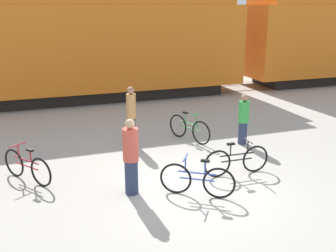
# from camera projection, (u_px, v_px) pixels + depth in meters

# --- Properties ---
(ground_plane) EXTENTS (80.00, 80.00, 0.00)m
(ground_plane) POSITION_uv_depth(u_px,v_px,m) (194.00, 187.00, 9.41)
(ground_plane) COLOR #A8A399
(freight_train) EXTENTS (38.98, 3.06, 5.65)m
(freight_train) POSITION_uv_depth(u_px,v_px,m) (109.00, 33.00, 17.63)
(freight_train) COLOR black
(freight_train) RESTS_ON ground_plane
(rail_near) EXTENTS (50.98, 0.07, 0.01)m
(rail_near) POSITION_uv_depth(u_px,v_px,m) (115.00, 101.00, 17.86)
(rail_near) COLOR #4C4238
(rail_near) RESTS_ON ground_plane
(rail_far) EXTENTS (50.98, 0.07, 0.01)m
(rail_far) POSITION_uv_depth(u_px,v_px,m) (109.00, 94.00, 19.15)
(rail_far) COLOR #4C4238
(rail_far) RESTS_ON ground_plane
(bicycle_blue) EXTENTS (1.48, 1.00, 0.93)m
(bicycle_blue) POSITION_uv_depth(u_px,v_px,m) (197.00, 180.00, 8.88)
(bicycle_blue) COLOR black
(bicycle_blue) RESTS_ON ground_plane
(bicycle_green) EXTENTS (0.77, 1.66, 0.95)m
(bicycle_green) POSITION_uv_depth(u_px,v_px,m) (189.00, 129.00, 12.54)
(bicycle_green) COLOR black
(bicycle_green) RESTS_ON ground_plane
(bicycle_maroon) EXTENTS (1.10, 1.45, 0.91)m
(bicycle_maroon) POSITION_uv_depth(u_px,v_px,m) (27.00, 167.00, 9.63)
(bicycle_maroon) COLOR black
(bicycle_maroon) RESTS_ON ground_plane
(bicycle_black) EXTENTS (1.80, 0.46, 0.90)m
(bicycle_black) POSITION_uv_depth(u_px,v_px,m) (237.00, 161.00, 10.01)
(bicycle_black) COLOR black
(bicycle_black) RESTS_ON ground_plane
(person_in_red) EXTENTS (0.36, 0.36, 1.79)m
(person_in_red) POSITION_uv_depth(u_px,v_px,m) (131.00, 157.00, 8.85)
(person_in_red) COLOR #283351
(person_in_red) RESTS_ON ground_plane
(person_in_tan) EXTENTS (0.29, 0.29, 1.83)m
(person_in_tan) POSITION_uv_depth(u_px,v_px,m) (131.00, 115.00, 12.07)
(person_in_tan) COLOR #514C47
(person_in_tan) RESTS_ON ground_plane
(person_in_green) EXTENTS (0.32, 0.32, 1.59)m
(person_in_green) POSITION_uv_depth(u_px,v_px,m) (243.00, 119.00, 12.14)
(person_in_green) COLOR #283351
(person_in_green) RESTS_ON ground_plane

